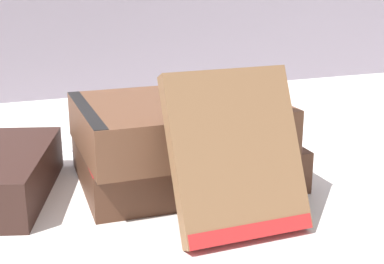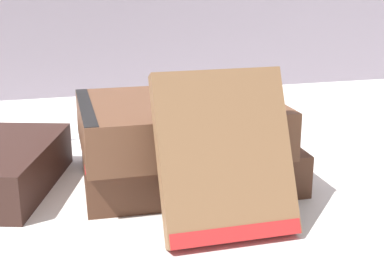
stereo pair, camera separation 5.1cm
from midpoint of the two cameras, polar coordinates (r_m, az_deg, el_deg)
ground_plane at (r=0.49m, az=-1.67°, el=-8.06°), size 3.00×3.00×0.00m
book_flat_bottom at (r=0.55m, az=1.53°, el=-3.02°), size 0.22×0.17×0.04m
book_flat_top at (r=0.52m, az=0.77°, el=0.91°), size 0.19×0.16×0.05m
book_leaning_front at (r=0.43m, az=7.02°, el=-3.16°), size 0.11×0.07×0.13m
pocket_watch at (r=0.51m, az=6.59°, el=3.40°), size 0.05×0.05×0.01m
reading_glasses at (r=0.68m, az=-7.68°, el=-1.01°), size 0.10×0.05×0.00m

